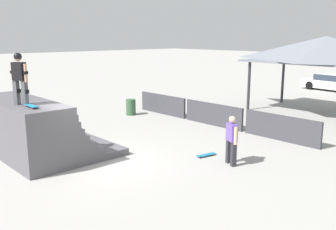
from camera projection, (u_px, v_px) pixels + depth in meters
The scene contains 10 objects.
ground_plane at pixel (89, 162), 12.66m from camera, with size 160.00×160.00×0.00m, color #A3A09B.
quarter_pipe_ramp at pixel (33, 131), 13.44m from camera, with size 4.93×3.64×2.00m.
skater_on_deck at pixel (19, 75), 11.89m from camera, with size 0.71×0.43×1.68m.
skateboard_on_deck at pixel (32, 106), 11.63m from camera, with size 0.79×0.21×0.09m.
bystander_walking at pixel (232, 138), 12.27m from camera, with size 0.64×0.39×1.65m.
skateboard_on_ground at pixel (206, 155), 13.27m from camera, with size 0.33×0.80×0.09m.
barrier_fence at pixel (213, 114), 17.81m from camera, with size 10.66×0.12×1.05m.
pavilion_shelter at pixel (325, 50), 19.65m from camera, with size 8.08×4.29×4.18m.
trash_bin at pixel (131, 107), 20.16m from camera, with size 0.52×0.52×0.85m, color #385B3D.
parked_car_white at pixel (331, 83), 29.03m from camera, with size 4.66×2.19×1.27m.
Camera 1 is at (10.67, -6.19, 4.21)m, focal length 40.00 mm.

